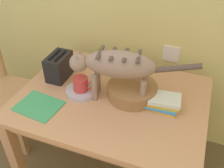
% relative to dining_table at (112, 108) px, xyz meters
% --- Properties ---
extents(dining_table, '(1.17, 0.88, 0.75)m').
position_rel_dining_table_xyz_m(dining_table, '(0.00, 0.00, 0.00)').
color(dining_table, tan).
rests_on(dining_table, ground_plane).
extents(cat, '(0.74, 0.21, 0.33)m').
position_rel_dining_table_xyz_m(cat, '(0.03, 0.00, 0.33)').
color(cat, '#997864').
rests_on(cat, dining_table).
extents(saucer_bowl, '(0.20, 0.20, 0.03)m').
position_rel_dining_table_xyz_m(saucer_bowl, '(-0.20, -0.03, 0.11)').
color(saucer_bowl, '#B8B0B7').
rests_on(saucer_bowl, dining_table).
extents(coffee_mug, '(0.14, 0.10, 0.09)m').
position_rel_dining_table_xyz_m(coffee_mug, '(-0.19, -0.03, 0.17)').
color(coffee_mug, red).
rests_on(coffee_mug, saucer_bowl).
extents(magazine, '(0.28, 0.23, 0.01)m').
position_rel_dining_table_xyz_m(magazine, '(-0.38, -0.24, 0.10)').
color(magazine, '#40A162').
rests_on(magazine, dining_table).
extents(book_stack, '(0.21, 0.15, 0.07)m').
position_rel_dining_table_xyz_m(book_stack, '(0.32, 0.02, 0.13)').
color(book_stack, gold).
rests_on(book_stack, dining_table).
extents(wicker_basket, '(0.31, 0.31, 0.08)m').
position_rel_dining_table_xyz_m(wicker_basket, '(0.11, 0.05, 0.14)').
color(wicker_basket, '#98663B').
rests_on(wicker_basket, dining_table).
extents(toaster, '(0.12, 0.20, 0.18)m').
position_rel_dining_table_xyz_m(toaster, '(-0.41, 0.08, 0.18)').
color(toaster, black).
rests_on(toaster, dining_table).
extents(wooden_chair_far, '(0.43, 0.43, 0.94)m').
position_rel_dining_table_xyz_m(wooden_chair_far, '(-0.97, 0.08, -0.19)').
color(wooden_chair_far, tan).
rests_on(wooden_chair_far, ground_plane).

